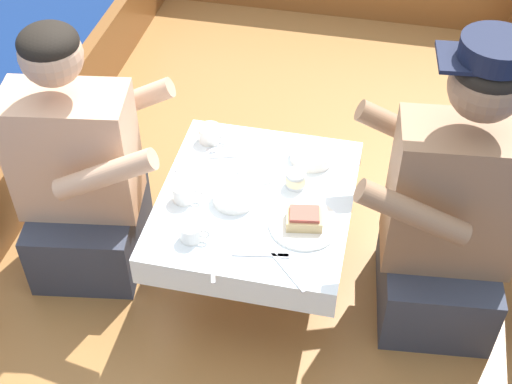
{
  "coord_description": "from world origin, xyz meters",
  "views": [
    {
      "loc": [
        0.35,
        -1.74,
        2.31
      ],
      "look_at": [
        0.0,
        -0.14,
        0.74
      ],
      "focal_mm": 50.0,
      "sensor_mm": 36.0,
      "label": 1
    }
  ],
  "objects": [
    {
      "name": "tin_can",
      "position": [
        0.11,
        -0.06,
        0.75
      ],
      "size": [
        0.07,
        0.07,
        0.05
      ],
      "color": "silver",
      "rests_on": "cockpit_table"
    },
    {
      "name": "person_starboard",
      "position": [
        0.61,
        -0.11,
        0.74
      ],
      "size": [
        0.55,
        0.49,
        1.05
      ],
      "rotation": [
        0.0,
        0.0,
        3.25
      ],
      "color": "#333847",
      "rests_on": "boat_deck"
    },
    {
      "name": "coffee_cup_center",
      "position": [
        -0.22,
        0.1,
        0.75
      ],
      "size": [
        0.11,
        0.08,
        0.06
      ],
      "color": "white",
      "rests_on": "cockpit_table"
    },
    {
      "name": "coffee_cup_starboard",
      "position": [
        -0.22,
        -0.2,
        0.75
      ],
      "size": [
        0.1,
        0.07,
        0.06
      ],
      "color": "white",
      "rests_on": "cockpit_table"
    },
    {
      "name": "boat_deck",
      "position": [
        0.0,
        0.0,
        0.16
      ],
      "size": [
        1.99,
        3.64,
        0.31
      ],
      "primitive_type": "cube",
      "color": "#9E6B38",
      "rests_on": "ground_plane"
    },
    {
      "name": "bowl_starboard_near",
      "position": [
        0.15,
        0.08,
        0.75
      ],
      "size": [
        0.15,
        0.15,
        0.04
      ],
      "color": "white",
      "rests_on": "cockpit_table"
    },
    {
      "name": "utensil_spoon_center",
      "position": [
        -0.22,
        0.01,
        0.73
      ],
      "size": [
        0.11,
        0.14,
        0.01
      ],
      "rotation": [
        0.0,
        0.0,
        0.94
      ],
      "color": "silver",
      "rests_on": "cockpit_table"
    },
    {
      "name": "ground_plane",
      "position": [
        0.0,
        0.0,
        0.0
      ],
      "size": [
        60.0,
        60.0,
        0.0
      ],
      "primitive_type": "plane",
      "color": "navy"
    },
    {
      "name": "utensil_fork_starboard",
      "position": [
        0.08,
        -0.38,
        0.73
      ],
      "size": [
        0.17,
        0.05,
        0.0
      ],
      "rotation": [
        0.0,
        0.0,
        0.17
      ],
      "color": "silver",
      "rests_on": "cockpit_table"
    },
    {
      "name": "cockpit_table",
      "position": [
        0.0,
        -0.14,
        0.68
      ],
      "size": [
        0.62,
        0.69,
        0.41
      ],
      "color": "#B2B2B7",
      "rests_on": "boat_deck"
    },
    {
      "name": "utensil_knife_port",
      "position": [
        -0.07,
        -0.43,
        0.73
      ],
      "size": [
        0.06,
        0.17,
        0.0
      ],
      "rotation": [
        0.0,
        0.0,
        1.84
      ],
      "color": "silver",
      "rests_on": "cockpit_table"
    },
    {
      "name": "plate_sandwich",
      "position": [
        0.17,
        -0.23,
        0.73
      ],
      "size": [
        0.22,
        0.22,
        0.01
      ],
      "color": "white",
      "rests_on": "cockpit_table"
    },
    {
      "name": "utensil_fork_port",
      "position": [
        -0.11,
        0.04,
        0.73
      ],
      "size": [
        0.17,
        0.07,
        0.0
      ],
      "rotation": [
        0.0,
        0.0,
        0.31
      ],
      "color": "silver",
      "rests_on": "cockpit_table"
    },
    {
      "name": "plate_bread",
      "position": [
        -0.01,
        0.0,
        0.73
      ],
      "size": [
        0.17,
        0.17,
        0.01
      ],
      "color": "white",
      "rests_on": "cockpit_table"
    },
    {
      "name": "bowl_port_near",
      "position": [
        -0.06,
        -0.17,
        0.75
      ],
      "size": [
        0.14,
        0.14,
        0.04
      ],
      "color": "white",
      "rests_on": "cockpit_table"
    },
    {
      "name": "utensil_knife_starboard",
      "position": [
        0.16,
        -0.43,
        0.73
      ],
      "size": [
        0.13,
        0.13,
        0.0
      ],
      "rotation": [
        0.0,
        0.0,
        2.33
      ],
      "color": "silver",
      "rests_on": "cockpit_table"
    },
    {
      "name": "person_port",
      "position": [
        -0.61,
        -0.14,
        0.69
      ],
      "size": [
        0.57,
        0.51,
        0.95
      ],
      "rotation": [
        0.0,
        0.0,
        0.16
      ],
      "color": "#333847",
      "rests_on": "boat_deck"
    },
    {
      "name": "coffee_cup_port",
      "position": [
        -0.15,
        -0.36,
        0.75
      ],
      "size": [
        0.09,
        0.07,
        0.05
      ],
      "color": "white",
      "rests_on": "cockpit_table"
    },
    {
      "name": "gunwale_port",
      "position": [
        -0.96,
        0.0,
        0.45
      ],
      "size": [
        0.06,
        3.64,
        0.28
      ],
      "primitive_type": "cube",
      "color": "brown",
      "rests_on": "boat_deck"
    },
    {
      "name": "sandwich",
      "position": [
        0.17,
        -0.23,
        0.76
      ],
      "size": [
        0.12,
        0.1,
        0.05
      ],
      "rotation": [
        0.0,
        0.0,
        0.17
      ],
      "color": "tan",
      "rests_on": "plate_sandwich"
    }
  ]
}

